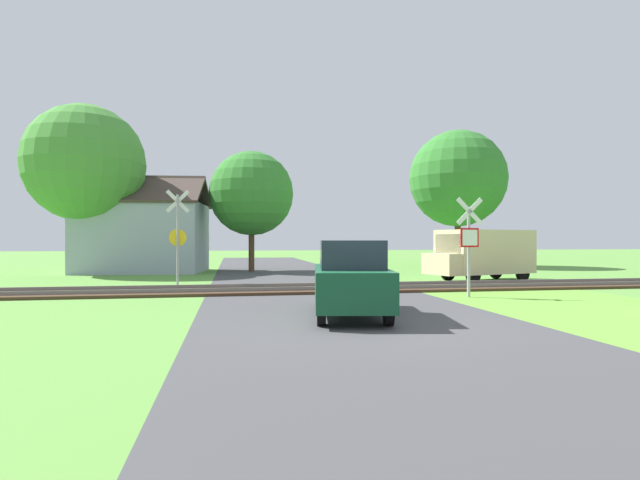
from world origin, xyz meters
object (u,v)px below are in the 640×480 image
Objects in this scene: stop_sign_near at (469,241)px; house at (144,235)px; tree_left at (85,164)px; crossing_sign_far at (178,233)px; parked_car at (350,278)px; mail_truck at (482,253)px; tree_center at (251,194)px; tree_far at (458,179)px.

house is at bearing -50.52° from stop_sign_near.
crossing_sign_far is at bearing -57.08° from tree_left.
stop_sign_near reaches higher than parked_car.
house is at bearing 43.82° from mail_truck.
crossing_sign_far is 10.24m from tree_center.
tree_left is at bearing -170.41° from tree_far.
tree_far reaches higher than house.
stop_sign_near is 0.74× the size of parked_car.
parked_car is (-8.12, -8.95, -0.34)m from mail_truck.
tree_far reaches higher than mail_truck.
tree_center is at bearing 104.52° from parked_car.
tree_left is 23.26m from tree_far.
house is 1.07× the size of tree_center.
tree_center is at bearing 32.79° from mail_truck.
crossing_sign_far is 0.71× the size of mail_truck.
tree_left reaches higher than mail_truck.
tree_center is at bearing -66.36° from stop_sign_near.
tree_center reaches higher than house.
stop_sign_near is 6.82m from mail_truck.
stop_sign_near is at bearing 43.68° from parked_car.
crossing_sign_far is at bearing -108.28° from tree_center.
tree_left is 1.72× the size of mail_truck.
tree_center is 1.64× the size of parked_car.
tree_center is 17.90m from parked_car.
house is at bearing -172.84° from tree_far.
tree_left reaches higher than tree_center.
tree_center is at bearing -167.46° from tree_far.
tree_left is at bearing 131.05° from parked_car.
crossing_sign_far is at bearing -143.89° from tree_far.
tree_far is (7.95, 17.47, 4.26)m from stop_sign_near.
parked_car is (1.63, -17.46, -3.59)m from tree_center.
tree_center is at bearing 4.72° from tree_left.
stop_sign_near is 0.42× the size of house.
parked_car is (-12.53, -20.61, -5.14)m from tree_far.
mail_truck is (9.75, -8.51, -3.24)m from tree_center.
mail_truck is at bearing -110.71° from tree_far.
parked_car is at bearing 121.68° from mail_truck.
mail_truck is (-4.41, -11.66, -4.79)m from tree_far.
mail_truck is at bearing -24.12° from house.
stop_sign_near is 20.64m from tree_left.
crossing_sign_far is 0.88× the size of parked_car.
tree_far is 2.22× the size of parked_car.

